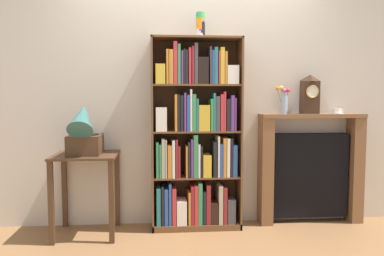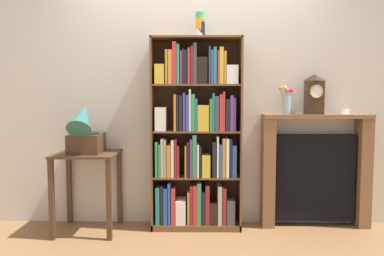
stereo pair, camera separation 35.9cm
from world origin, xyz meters
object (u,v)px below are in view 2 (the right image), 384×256
Objects in this scene: fireplace_mantel at (315,171)px; teacup_with_saucer at (343,112)px; flower_vase at (287,101)px; mantel_clock at (314,94)px; bookshelf at (196,142)px; side_table_left at (87,172)px; gramophone at (85,131)px; cup_stack at (200,25)px.

teacup_with_saucer reaches higher than fireplace_mantel.
flower_vase is at bearing -177.85° from fireplace_mantel.
teacup_with_saucer is (0.29, 0.00, -0.17)m from mantel_clock.
flower_vase is (0.89, 0.07, 0.40)m from bookshelf.
side_table_left is at bearing -174.90° from flower_vase.
gramophone is (-1.04, -0.16, 0.12)m from bookshelf.
cup_stack is 1.71× the size of teacup_with_saucer.
cup_stack is 1.12m from flower_vase.
fireplace_mantel is (2.22, 0.18, -0.03)m from side_table_left.
mantel_clock is at bearing 4.27° from side_table_left.
mantel_clock is at bearing 3.21° from cup_stack.
bookshelf reaches higher than teacup_with_saucer.
side_table_left is 0.40m from gramophone.
teacup_with_saucer is at bearing 0.44° from mantel_clock.
mantel_clock reaches higher than side_table_left.
mantel_clock reaches higher than flower_vase.
gramophone reaches higher than teacup_with_saucer.
side_table_left is at bearing -174.63° from cup_stack.
gramophone is at bearing -174.34° from mantel_clock.
cup_stack is 1.83m from fireplace_mantel.
cup_stack is 0.44× the size of gramophone.
cup_stack reaches higher than bookshelf.
flower_vase reaches higher than gramophone.
bookshelf is at bearing -177.16° from mantel_clock.
gramophone is 2.28m from fireplace_mantel.
mantel_clock is 1.39× the size of flower_vase.
side_table_left is at bearing -174.15° from bookshelf.
cup_stack is at bearing -175.91° from fireplace_mantel.
cup_stack is at bearing -175.24° from flower_vase.
side_table_left is at bearing 90.00° from gramophone.
teacup_with_saucer reaches higher than side_table_left.
mantel_clock is (2.19, 0.16, 0.74)m from side_table_left.
flower_vase is (1.93, 0.17, 0.67)m from side_table_left.
teacup_with_saucer is at bearing 3.83° from side_table_left.
flower_vase is at bearing 4.76° from cup_stack.
fireplace_mantel is at bearing 32.23° from mantel_clock.
flower_vase is (1.93, 0.23, 0.28)m from gramophone.
fireplace_mantel is at bearing 4.71° from side_table_left.
fireplace_mantel is 0.65m from teacup_with_saucer.
bookshelf is 7.93× the size of cup_stack.
teacup_with_saucer is (1.40, 0.06, -0.83)m from cup_stack.
bookshelf is at bearing 8.74° from gramophone.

